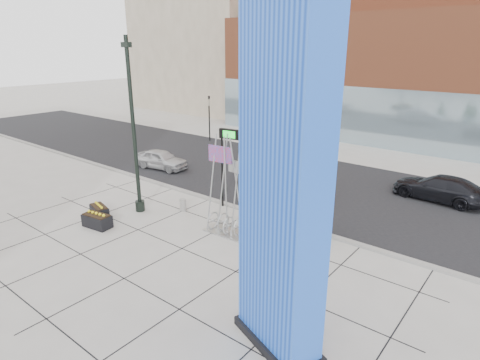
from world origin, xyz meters
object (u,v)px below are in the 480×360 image
Objects in this scene: public_art_sculpture at (226,208)px; overhead_street_sign at (233,142)px; blue_pylon at (282,198)px; lamp_post at (135,144)px; car_silver_mid at (284,179)px; concrete_bollard at (183,205)px; car_white_west at (161,159)px.

public_art_sculpture reaches higher than overhead_street_sign.
lamp_post is (-11.25, 3.89, -0.99)m from blue_pylon.
blue_pylon is 13.64m from car_silver_mid.
car_silver_mid is at bearing 96.05° from public_art_sculpture.
lamp_post reaches higher than car_silver_mid.
blue_pylon is 14.56× the size of concrete_bollard.
car_white_west is (-4.99, 5.84, -2.94)m from lamp_post.
lamp_post is at bearing -140.85° from concrete_bollard.
car_white_west is at bearing 152.03° from public_art_sculpture.
blue_pylon reaches higher than overhead_street_sign.
car_white_west is (-8.72, 2.61, -3.02)m from overhead_street_sign.
blue_pylon reaches higher than car_silver_mid.
car_white_west is (-16.24, 9.73, -3.93)m from blue_pylon.
public_art_sculpture is 3.77m from overhead_street_sign.
car_white_west is (-6.76, 4.41, 0.35)m from concrete_bollard.
car_white_west is at bearing 130.53° from lamp_post.
car_silver_mid is (-0.91, 6.43, -0.45)m from public_art_sculpture.
car_silver_mid reaches higher than car_white_west.
lamp_post is at bearing -178.44° from blue_pylon.
public_art_sculpture is 3.68m from concrete_bollard.
lamp_post is 8.23m from car_white_west.
blue_pylon reaches higher than car_white_west.
lamp_post is at bearing -148.22° from car_white_west.
blue_pylon is 2.01× the size of car_silver_mid.
car_silver_mid is (2.61, 5.82, 0.45)m from concrete_bollard.
concrete_bollard is (-9.48, 5.32, -4.28)m from blue_pylon.
car_white_west is at bearing 146.88° from concrete_bollard.
car_white_west is at bearing 110.89° from car_silver_mid.
blue_pylon is 19.34m from car_white_west.
concrete_bollard is 8.07m from car_white_west.
overhead_street_sign is 5.01m from car_silver_mid.
lamp_post reaches higher than overhead_street_sign.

